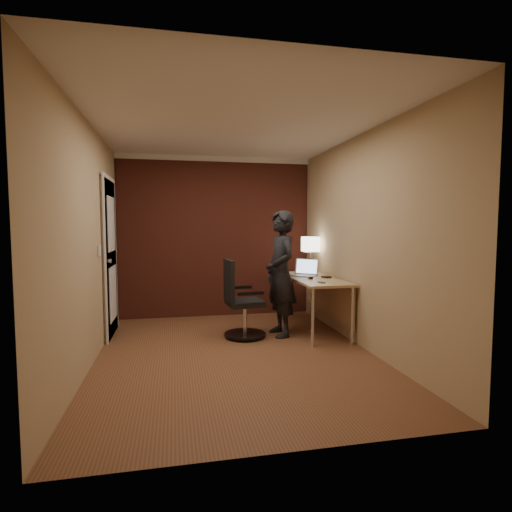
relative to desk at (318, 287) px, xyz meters
name	(u,v)px	position (x,y,z in m)	size (l,w,h in m)	color
room	(200,230)	(-1.53, 0.79, 0.77)	(4.00, 4.00, 4.00)	brown
desk	(318,287)	(0.00, 0.00, 0.00)	(0.60, 1.50, 0.73)	tan
desk_lamp	(310,245)	(0.08, 0.54, 0.55)	(0.22, 0.22, 0.54)	silver
laptop	(305,271)	(-0.11, 0.23, 0.19)	(0.42, 0.41, 0.23)	silver
mouse	(311,277)	(-0.15, -0.10, 0.14)	(0.06, 0.10, 0.03)	black
phone	(321,282)	(-0.14, -0.49, 0.13)	(0.06, 0.12, 0.01)	black
wallet	(326,277)	(0.10, -0.05, 0.14)	(0.09, 0.11, 0.02)	black
office_chair	(240,304)	(-1.09, -0.13, -0.17)	(0.53, 0.57, 0.98)	black
person	(281,273)	(-0.56, -0.12, 0.21)	(0.59, 0.39, 1.62)	black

